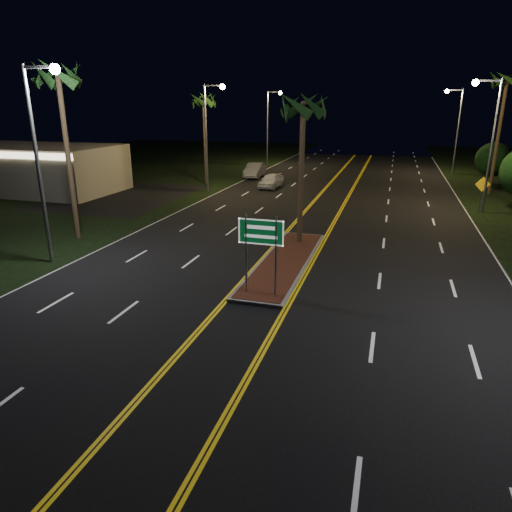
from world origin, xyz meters
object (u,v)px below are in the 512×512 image
at_px(car_near, 271,179).
at_px(streetlight_right_mid, 488,131).
at_px(streetlight_left_near, 42,144).
at_px(median_island, 285,262).
at_px(highway_sign, 261,239).
at_px(streetlight_left_mid, 210,126).
at_px(streetlight_right_far, 455,121).
at_px(palm_right_far, 507,81).
at_px(commercial_building, 33,168).
at_px(palm_left_far, 204,100).
at_px(warning_sign, 482,189).
at_px(streetlight_left_far, 270,119).
at_px(palm_left_near, 58,77).
at_px(car_far, 255,169).
at_px(shrub_far, 493,159).
at_px(palm_median, 303,106).

bearing_deg(car_near, streetlight_right_mid, -14.36).
bearing_deg(streetlight_left_near, median_island, 15.78).
distance_m(highway_sign, streetlight_left_mid, 23.93).
relative_size(streetlight_right_far, palm_right_far, 0.87).
height_order(commercial_building, streetlight_right_far, streetlight_right_far).
bearing_deg(streetlight_left_near, palm_left_far, 95.21).
xyz_separation_m(commercial_building, warning_sign, (36.80, 2.01, -0.35)).
height_order(highway_sign, streetlight_left_near, streetlight_left_near).
distance_m(streetlight_left_mid, streetlight_left_far, 20.00).
bearing_deg(streetlight_right_mid, streetlight_left_near, -139.70).
bearing_deg(palm_left_near, palm_right_far, 41.01).
relative_size(median_island, streetlight_right_mid, 1.14).
bearing_deg(streetlight_right_far, streetlight_left_far, 174.62).
relative_size(commercial_building, streetlight_left_far, 1.67).
height_order(palm_left_near, car_far, palm_left_near).
bearing_deg(shrub_far, warning_sign, -102.10).
distance_m(streetlight_right_mid, palm_right_far, 9.00).
height_order(streetlight_left_near, palm_median, streetlight_left_near).
distance_m(highway_sign, shrub_far, 35.96).
bearing_deg(palm_right_far, streetlight_left_far, 149.12).
bearing_deg(commercial_building, streetlight_left_far, 57.35).
height_order(palm_left_far, car_near, palm_left_far).
distance_m(streetlight_left_far, palm_left_near, 36.18).
relative_size(highway_sign, warning_sign, 1.26).
distance_m(streetlight_left_near, shrub_far, 40.39).
height_order(highway_sign, warning_sign, highway_sign).
bearing_deg(commercial_building, streetlight_left_near, -46.10).
xyz_separation_m(highway_sign, palm_right_far, (12.80, 27.20, 6.74)).
relative_size(shrub_far, warning_sign, 1.56).
xyz_separation_m(highway_sign, palm_left_far, (-12.80, 25.20, 5.34)).
xyz_separation_m(highway_sign, warning_sign, (10.80, 19.20, -0.75)).
bearing_deg(commercial_building, palm_left_near, -41.61).
height_order(palm_right_far, warning_sign, palm_right_far).
xyz_separation_m(streetlight_left_near, streetlight_right_mid, (21.23, 18.00, 0.00)).
bearing_deg(commercial_building, shrub_far, 21.91).
relative_size(palm_left_far, palm_right_far, 0.85).
distance_m(streetlight_left_mid, car_far, 10.70).
relative_size(streetlight_right_mid, palm_right_far, 0.87).
xyz_separation_m(palm_left_near, shrub_far, (26.30, 28.00, -6.34)).
relative_size(median_island, palm_left_far, 1.16).
height_order(streetlight_left_far, palm_left_far, streetlight_left_far).
height_order(streetlight_right_far, shrub_far, streetlight_right_far).
distance_m(streetlight_left_near, palm_median, 12.55).
distance_m(highway_sign, streetlight_left_near, 11.17).
relative_size(palm_right_far, shrub_far, 2.60).
distance_m(streetlight_left_near, palm_right_far, 35.16).
bearing_deg(car_far, palm_right_far, -12.71).
height_order(streetlight_right_far, palm_right_far, palm_right_far).
distance_m(palm_left_far, shrub_far, 28.30).
distance_m(highway_sign, streetlight_left_far, 42.67).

